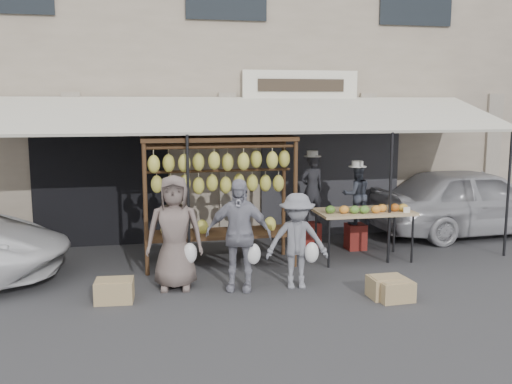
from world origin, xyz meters
TOP-DOWN VIEW (x-y plane):
  - ground_plane at (0.00, 0.00)m, footprint 90.00×90.00m
  - shophouse at (-0.00, 6.50)m, footprint 24.00×6.15m
  - awning at (0.01, 2.28)m, footprint 10.00×2.35m
  - banana_rack at (-0.43, 1.59)m, footprint 2.60×0.90m
  - produce_table at (2.14, 1.38)m, footprint 1.70×0.90m
  - vendor_left at (1.52, 2.58)m, footprint 0.53×0.39m
  - vendor_right at (2.28, 2.16)m, footprint 0.56×0.44m
  - customer_left at (-1.27, 0.48)m, footprint 0.91×0.64m
  - customer_mid at (-0.33, 0.24)m, footprint 1.07×0.70m
  - customer_right at (0.55, 0.15)m, footprint 1.01×0.67m
  - stool_left at (1.52, 2.58)m, footprint 0.41×0.41m
  - stool_right at (2.28, 2.16)m, footprint 0.40×0.40m
  - crate_near_a at (1.77, -0.70)m, footprint 0.51×0.40m
  - crate_near_b at (1.71, -0.55)m, footprint 0.52×0.40m
  - crate_far at (-2.16, 0.06)m, footprint 0.55×0.44m
  - sedan at (5.16, 2.84)m, footprint 4.43×1.99m

SIDE VIEW (x-z plane):
  - ground_plane at x=0.00m, z-range 0.00..0.00m
  - crate_near_a at x=1.77m, z-range 0.00..0.29m
  - crate_near_b at x=1.71m, z-range 0.00..0.31m
  - crate_far at x=-2.16m, z-range 0.00..0.32m
  - stool_left at x=1.52m, z-range 0.00..0.47m
  - stool_right at x=2.28m, z-range 0.00..0.49m
  - customer_right at x=0.55m, z-range 0.00..1.46m
  - sedan at x=5.16m, z-range 0.00..1.48m
  - customer_mid at x=-0.33m, z-range 0.00..1.69m
  - customer_left at x=-1.27m, z-range 0.00..1.74m
  - produce_table at x=2.14m, z-range 0.36..1.40m
  - vendor_right at x=2.28m, z-range 0.49..1.64m
  - vendor_left at x=1.52m, z-range 0.47..1.81m
  - banana_rack at x=-0.43m, z-range 0.45..2.69m
  - awning at x=0.01m, z-range 1.12..4.03m
  - shophouse at x=0.00m, z-range 0.00..7.30m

